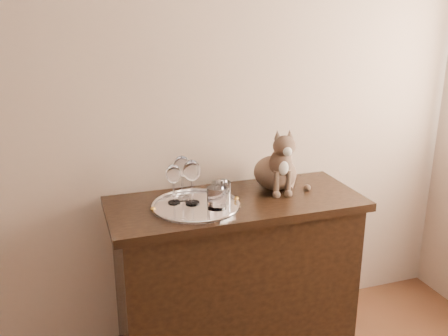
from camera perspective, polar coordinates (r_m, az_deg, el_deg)
The scene contains 9 objects.
wall_back at distance 2.39m, azimuth -14.98°, elevation 8.59°, with size 4.00×0.10×2.70m, color #BFA58F.
sideboard at distance 2.53m, azimuth 1.32°, elevation -12.63°, with size 1.20×0.50×0.85m, color black, non-canonical shape.
tray at distance 2.26m, azimuth -3.22°, elevation -4.45°, with size 0.40×0.40×0.01m, color silver.
wine_glass_a at distance 2.27m, azimuth -5.79°, elevation -1.82°, with size 0.07×0.07×0.18m, color white, non-canonical shape.
wine_glass_b at distance 2.31m, azimuth -4.80°, elevation -1.08°, with size 0.08×0.08×0.21m, color white, non-canonical shape.
wine_glass_d at distance 2.25m, azimuth -3.67°, elevation -1.60°, with size 0.08×0.08×0.21m, color white, non-canonical shape.
tumbler_a at distance 2.22m, azimuth -0.84°, elevation -3.39°, with size 0.09×0.09×0.10m, color silver.
tumbler_c at distance 2.28m, azimuth -0.31°, elevation -2.81°, with size 0.09×0.09×0.10m, color silver.
cat at distance 2.46m, azimuth 5.91°, elevation 1.26°, with size 0.32×0.30×0.32m, color #503D2F, non-canonical shape.
Camera 1 is at (-0.15, -0.11, 1.72)m, focal length 40.00 mm.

